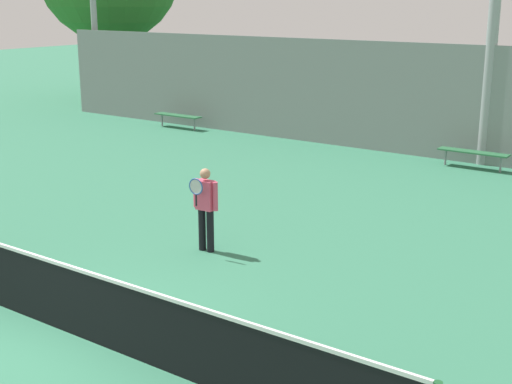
% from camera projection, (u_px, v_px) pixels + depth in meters
% --- Properties ---
extents(ground_plane, '(100.00, 100.00, 0.00)m').
position_uv_depth(ground_plane, '(71.00, 333.00, 10.21)').
color(ground_plane, '#337556').
extents(tennis_net, '(10.97, 0.09, 1.06)m').
position_uv_depth(tennis_net, '(68.00, 298.00, 10.07)').
color(tennis_net, '#195128').
rests_on(tennis_net, ground_plane).
extents(tennis_player, '(0.55, 0.40, 1.60)m').
position_uv_depth(tennis_player, '(205.00, 205.00, 13.29)').
color(tennis_player, black).
rests_on(tennis_player, ground_plane).
extents(bench_courtside_far, '(1.97, 0.40, 0.49)m').
position_uv_depth(bench_courtside_far, '(473.00, 153.00, 19.90)').
color(bench_courtside_far, '#28663D').
rests_on(bench_courtside_far, ground_plane).
extents(bench_adjacent_court, '(1.97, 0.40, 0.49)m').
position_uv_depth(bench_adjacent_court, '(178.00, 116.00, 26.05)').
color(bench_adjacent_court, '#28663D').
rests_on(bench_adjacent_court, ground_plane).
extents(back_fence, '(31.42, 0.06, 3.37)m').
position_uv_depth(back_fence, '(443.00, 102.00, 20.77)').
color(back_fence, gray).
rests_on(back_fence, ground_plane).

